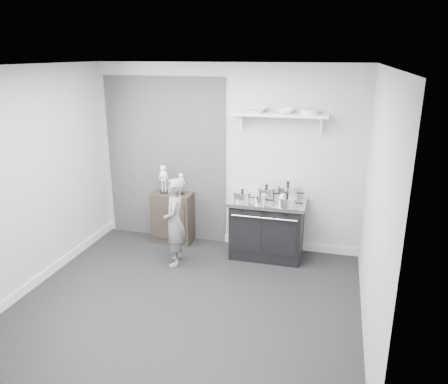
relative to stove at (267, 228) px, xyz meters
The scene contains 16 objects.
ground 1.69m from the stove, 115.44° to the right, with size 4.00×4.00×0.00m, color black.
room_shell 1.96m from the stove, 120.80° to the right, with size 4.02×3.62×2.71m.
wall_shelf 1.60m from the stove, 63.99° to the left, with size 1.30×0.26×0.24m.
stove is the anchor object (origin of this frame).
side_cabinet 1.50m from the stove, behind, with size 0.60×0.35×0.78m, color black.
child 1.33m from the stove, 153.83° to the right, with size 0.45×0.30×1.24m, color slate.
pot_front_left 0.61m from the stove, 162.32° to the right, with size 0.32×0.23×0.17m.
pot_back_left 0.51m from the stove, 110.83° to the left, with size 0.34×0.26×0.19m.
pot_back_right 0.60m from the stove, 27.05° to the left, with size 0.38×0.29×0.26m.
pot_front_right 0.60m from the stove, 34.19° to the right, with size 0.35×0.27×0.18m.
pot_front_center 0.52m from the stove, 116.65° to the right, with size 0.26×0.17×0.16m.
skeleton_full 1.74m from the stove, behind, with size 0.14×0.09×0.50m, color silver, non-canonical shape.
skeleton_torso 1.46m from the stove, behind, with size 0.11×0.07×0.38m, color silver, non-canonical shape.
bowl_large 1.68m from the stove, 141.08° to the left, with size 0.32×0.32×0.08m, color white.
bowl_small 1.67m from the stove, 49.24° to the left, with size 0.23×0.23×0.07m, color white.
plate_stack 1.72m from the stove, 21.72° to the left, with size 0.24×0.24×0.06m, color silver.
Camera 1 is at (1.59, -4.29, 2.83)m, focal length 35.00 mm.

